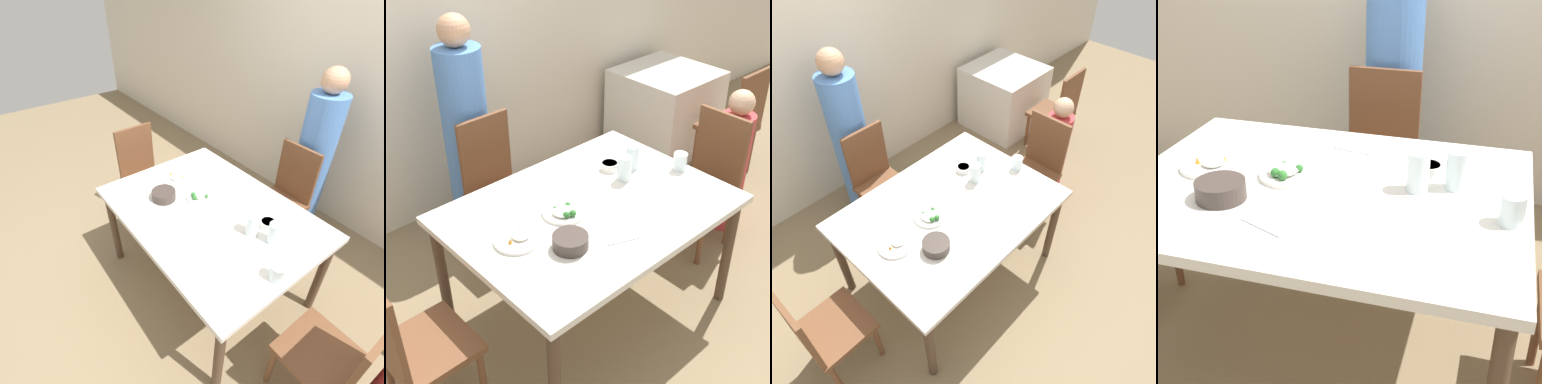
# 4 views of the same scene
# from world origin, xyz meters

# --- Properties ---
(ground_plane) EXTENTS (10.00, 10.00, 0.00)m
(ground_plane) POSITION_xyz_m (0.00, 0.00, 0.00)
(ground_plane) COLOR #847051
(wall_back) EXTENTS (10.00, 0.06, 2.70)m
(wall_back) POSITION_xyz_m (0.00, 1.59, 1.35)
(wall_back) COLOR beige
(wall_back) RESTS_ON ground_plane
(dining_table) EXTENTS (1.47, 1.09, 0.78)m
(dining_table) POSITION_xyz_m (0.00, 0.00, 0.70)
(dining_table) COLOR silver
(dining_table) RESTS_ON ground_plane
(chair_adult_spot) EXTENTS (0.40, 0.40, 0.95)m
(chair_adult_spot) POSITION_xyz_m (0.00, 0.89, 0.50)
(chair_adult_spot) COLOR brown
(chair_adult_spot) RESTS_ON ground_plane
(chair_child_spot) EXTENTS (0.40, 0.40, 0.95)m
(chair_child_spot) POSITION_xyz_m (1.08, -0.02, 0.50)
(chair_child_spot) COLOR brown
(chair_child_spot) RESTS_ON ground_plane
(chair_empty_left) EXTENTS (0.40, 0.40, 0.95)m
(chair_empty_left) POSITION_xyz_m (-1.08, 0.04, 0.50)
(chair_empty_left) COLOR brown
(chair_empty_left) RESTS_ON ground_plane
(person_adult) EXTENTS (0.31, 0.31, 1.56)m
(person_adult) POSITION_xyz_m (0.00, 1.21, 0.73)
(person_adult) COLOR #5184D1
(person_adult) RESTS_ON ground_plane
(person_child) EXTENTS (0.23, 0.23, 1.06)m
(person_child) POSITION_xyz_m (1.36, -0.02, 0.50)
(person_child) COLOR #C63D42
(person_child) RESTS_ON ground_plane
(bowl_curry) EXTENTS (0.18, 0.18, 0.07)m
(bowl_curry) POSITION_xyz_m (-0.31, -0.19, 0.81)
(bowl_curry) COLOR #3D332D
(bowl_curry) RESTS_ON dining_table
(plate_rice_adult) EXTENTS (0.23, 0.23, 0.06)m
(plate_rice_adult) POSITION_xyz_m (-0.15, 0.04, 0.79)
(plate_rice_adult) COLOR white
(plate_rice_adult) RESTS_ON dining_table
(plate_rice_child) EXTENTS (0.23, 0.23, 0.05)m
(plate_rice_child) POSITION_xyz_m (-0.47, 0.02, 0.79)
(plate_rice_child) COLOR white
(plate_rice_child) RESTS_ON dining_table
(bowl_rice_small) EXTENTS (0.10, 0.10, 0.05)m
(bowl_rice_small) POSITION_xyz_m (0.35, 0.20, 0.80)
(bowl_rice_small) COLOR white
(bowl_rice_small) RESTS_ON dining_table
(glass_water_tall) EXTENTS (0.08, 0.08, 0.10)m
(glass_water_tall) POSITION_xyz_m (0.66, -0.08, 0.83)
(glass_water_tall) COLOR silver
(glass_water_tall) RESTS_ON dining_table
(glass_water_short) EXTENTS (0.08, 0.08, 0.15)m
(glass_water_short) POSITION_xyz_m (0.47, 0.12, 0.85)
(glass_water_short) COLOR silver
(glass_water_short) RESTS_ON dining_table
(glass_water_center) EXTENTS (0.08, 0.08, 0.15)m
(glass_water_center) POSITION_xyz_m (0.33, 0.06, 0.85)
(glass_water_center) COLOR silver
(glass_water_center) RESTS_ON dining_table
(fork_steel) EXTENTS (0.18, 0.05, 0.01)m
(fork_steel) POSITION_xyz_m (0.01, 0.34, 0.78)
(fork_steel) COLOR silver
(fork_steel) RESTS_ON dining_table
(spoon_steel) EXTENTS (0.17, 0.09, 0.01)m
(spoon_steel) POSITION_xyz_m (-0.09, -0.33, 0.78)
(spoon_steel) COLOR silver
(spoon_steel) RESTS_ON dining_table
(background_table) EXTENTS (0.77, 0.79, 0.73)m
(background_table) POSITION_xyz_m (1.99, 1.09, 0.37)
(background_table) COLOR silver
(background_table) RESTS_ON ground_plane
(chair_background) EXTENTS (0.40, 0.40, 0.95)m
(chair_background) POSITION_xyz_m (1.99, 0.35, 0.50)
(chair_background) COLOR brown
(chair_background) RESTS_ON ground_plane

